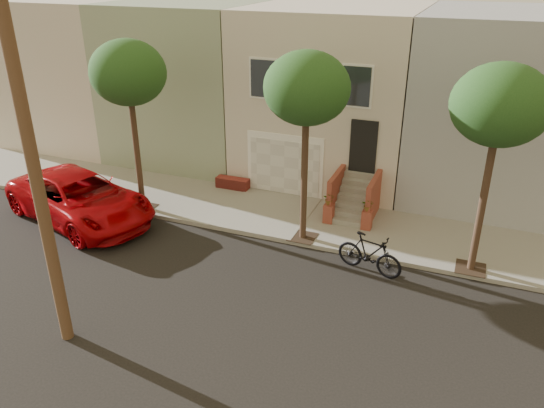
% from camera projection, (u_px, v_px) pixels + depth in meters
% --- Properties ---
extents(ground, '(90.00, 90.00, 0.00)m').
position_uv_depth(ground, '(227.00, 295.00, 15.42)').
color(ground, black).
rests_on(ground, ground).
extents(sidewalk, '(40.00, 3.70, 0.15)m').
position_uv_depth(sidewalk, '(290.00, 217.00, 19.90)').
color(sidewalk, gray).
rests_on(sidewalk, ground).
extents(house_row, '(33.10, 11.70, 7.00)m').
position_uv_depth(house_row, '(336.00, 89.00, 23.31)').
color(house_row, beige).
rests_on(house_row, sidewalk).
extents(tree_left, '(2.70, 2.57, 6.30)m').
position_uv_depth(tree_left, '(128.00, 74.00, 18.34)').
color(tree_left, '#2D2116').
rests_on(tree_left, sidewalk).
extents(tree_mid, '(2.70, 2.57, 6.30)m').
position_uv_depth(tree_mid, '(307.00, 90.00, 16.16)').
color(tree_mid, '#2D2116').
rests_on(tree_mid, sidewalk).
extents(tree_right, '(2.70, 2.57, 6.30)m').
position_uv_depth(tree_right, '(500.00, 107.00, 14.31)').
color(tree_right, '#2D2116').
rests_on(tree_right, sidewalk).
extents(pickup_truck, '(6.88, 4.65, 1.75)m').
position_uv_depth(pickup_truck, '(80.00, 198.00, 19.50)').
color(pickup_truck, '#A90309').
rests_on(pickup_truck, ground).
extents(motorcycle, '(2.22, 1.10, 1.29)m').
position_uv_depth(motorcycle, '(370.00, 254.00, 16.31)').
color(motorcycle, black).
rests_on(motorcycle, ground).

